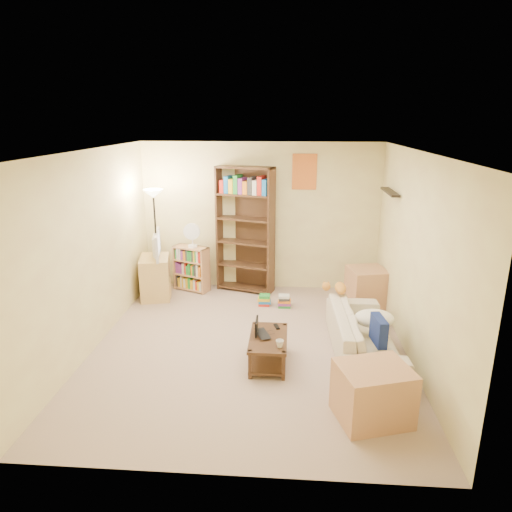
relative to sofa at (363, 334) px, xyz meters
name	(u,v)px	position (x,y,z in m)	size (l,w,h in m)	color
room	(249,225)	(-1.44, 0.08, 1.35)	(4.50, 4.54, 2.52)	tan
sofa	(363,334)	(0.00, 0.00, 0.00)	(0.78, 1.88, 0.54)	beige
navy_pillow	(379,330)	(0.10, -0.40, 0.25)	(0.36, 0.11, 0.32)	navy
cream_blanket	(374,318)	(0.13, 0.05, 0.19)	(0.50, 0.36, 0.21)	white
tabby_cat	(338,288)	(-0.26, 0.70, 0.34)	(0.42, 0.16, 0.15)	orange
coffee_table	(268,347)	(-1.17, -0.33, -0.05)	(0.45, 0.81, 0.36)	#482C1C
laptop	(266,334)	(-1.20, -0.28, 0.10)	(0.30, 0.37, 0.03)	black
laptop_screen	(257,326)	(-1.32, -0.28, 0.19)	(0.01, 0.27, 0.18)	white
mug	(280,344)	(-1.03, -0.58, 0.13)	(0.12, 0.12, 0.09)	silver
tv_remote	(277,327)	(-1.08, -0.07, 0.10)	(0.04, 0.14, 0.02)	black
tv_stand	(155,277)	(-3.14, 1.69, 0.07)	(0.46, 0.64, 0.69)	tan
television	(153,245)	(-3.14, 1.69, 0.63)	(0.26, 0.74, 0.43)	black
tall_bookshelf	(245,227)	(-1.68, 2.12, 0.85)	(1.01, 0.59, 2.12)	#482C1B
short_bookshelf	(191,269)	(-2.61, 2.05, 0.12)	(0.65, 0.46, 0.78)	tan
desk_fan	(192,234)	(-2.57, 2.01, 0.74)	(0.28, 0.16, 0.42)	white
floor_lamp	(154,213)	(-3.07, 1.63, 1.17)	(0.31, 0.31, 1.81)	black
side_table	(367,288)	(0.28, 1.53, 0.04)	(0.55, 0.55, 0.63)	tan
end_cabinet	(373,393)	(-0.10, -1.31, 0.01)	(0.68, 0.56, 0.56)	tan
book_stacks	(275,301)	(-1.15, 1.43, -0.17)	(0.51, 0.22, 0.21)	red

